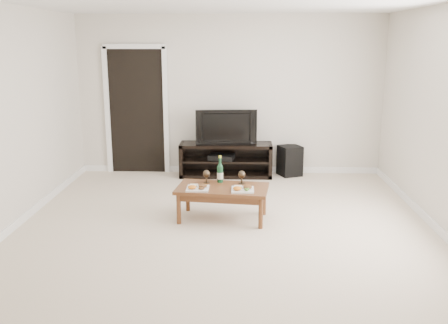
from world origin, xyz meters
The scene contains 13 objects.
floor centered at (0.00, 0.00, 0.00)m, with size 5.50×5.50×0.00m, color beige.
back_wall centered at (0.00, 2.77, 1.30)m, with size 5.00×0.04×2.60m, color beige.
doorway centered at (-1.55, 2.73, 1.02)m, with size 0.90×0.02×2.05m, color black.
media_console centered at (-0.06, 2.50, 0.28)m, with size 1.50×0.45×0.55m, color black.
television centered at (-0.06, 2.50, 0.83)m, with size 0.98×0.13×0.56m, color black.
av_receiver centered at (-0.13, 2.48, 0.33)m, with size 0.40×0.30×0.08m, color black.
subwoofer centered at (1.00, 2.58, 0.25)m, with size 0.33×0.33×0.50m, color black.
coffee_table centered at (-0.04, 0.45, 0.21)m, with size 1.12×0.61×0.42m, color brown.
plate_left centered at (-0.33, 0.35, 0.45)m, with size 0.27×0.27×0.07m, color white.
plate_right centered at (0.21, 0.31, 0.45)m, with size 0.27×0.27×0.07m, color white.
wine_bottle centered at (-0.07, 0.66, 0.59)m, with size 0.07×0.07×0.35m, color #103B1F.
goblet_left centered at (-0.24, 0.62, 0.51)m, with size 0.09×0.09×0.17m, color #382B1E, non-canonical shape.
goblet_right centered at (0.20, 0.61, 0.51)m, with size 0.09×0.09×0.17m, color #382B1E, non-canonical shape.
Camera 1 is at (0.19, -5.47, 2.19)m, focal length 40.00 mm.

